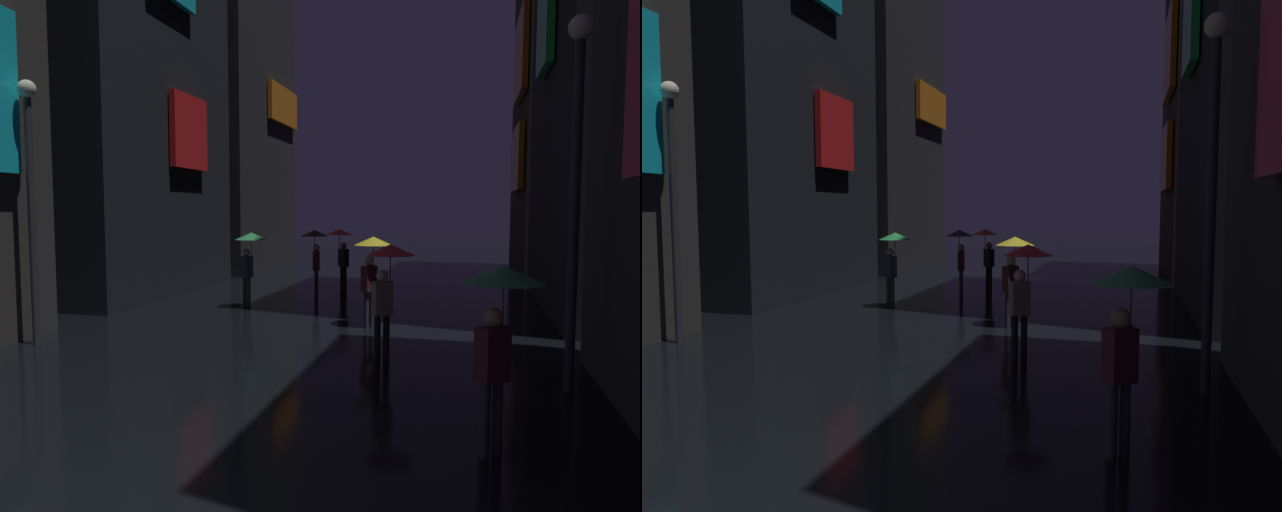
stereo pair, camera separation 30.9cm
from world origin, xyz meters
TOP-DOWN VIEW (x-y plane):
  - building_left_far at (-7.49, 21.83)m, footprint 4.25×7.64m
  - building_right_far at (7.47, 21.93)m, footprint 4.25×7.89m
  - pedestrian_foreground_right_red at (-0.65, 14.98)m, footprint 0.90×0.90m
  - pedestrian_far_right_black at (-1.20, 13.71)m, footprint 0.90×0.90m
  - pedestrian_midstreet_left_yellow at (1.32, 9.43)m, footprint 0.90×0.90m
  - pedestrian_near_crossing_green at (3.83, 2.82)m, footprint 0.90×0.90m
  - pedestrian_midstreet_centre_red at (2.09, 6.50)m, footprint 0.90×0.90m
  - pedestrian_foreground_left_green at (-2.42, 11.19)m, footprint 0.90×0.90m
  - streetlamp_right_near at (5.00, 5.41)m, footprint 0.36×0.36m
  - streetlamp_left_near at (-5.00, 5.92)m, footprint 0.36×0.36m

SIDE VIEW (x-z plane):
  - pedestrian_foreground_right_red at x=-0.65m, z-range 0.61..2.73m
  - pedestrian_far_right_black at x=-1.20m, z-range 0.61..2.73m
  - pedestrian_midstreet_left_yellow at x=1.32m, z-range 0.61..2.73m
  - pedestrian_near_crossing_green at x=3.83m, z-range 0.61..2.73m
  - pedestrian_midstreet_centre_red at x=2.09m, z-range 0.61..2.73m
  - pedestrian_foreground_left_green at x=-2.42m, z-range 0.61..2.73m
  - streetlamp_left_near at x=-5.00m, z-range 0.68..5.98m
  - streetlamp_right_near at x=5.00m, z-range 0.69..6.24m
  - building_right_far at x=7.47m, z-range 0.01..17.11m
  - building_left_far at x=-7.49m, z-range 0.00..25.00m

